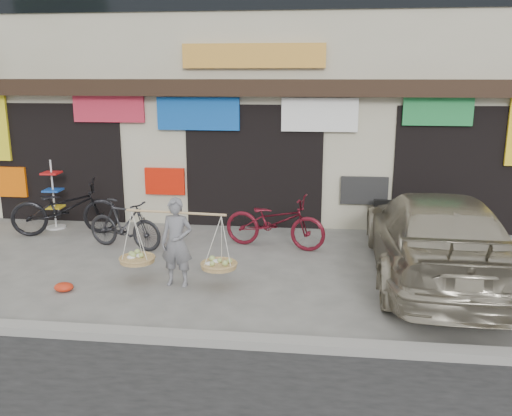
# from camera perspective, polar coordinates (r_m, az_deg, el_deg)

# --- Properties ---
(ground) EXTENTS (70.00, 70.00, 0.00)m
(ground) POSITION_cam_1_polar(r_m,az_deg,el_deg) (8.92, -3.01, -8.02)
(ground) COLOR slate
(ground) RESTS_ON ground
(kerb) EXTENTS (70.00, 0.25, 0.12)m
(kerb) POSITION_cam_1_polar(r_m,az_deg,el_deg) (7.11, -5.83, -13.52)
(kerb) COLOR gray
(kerb) RESTS_ON ground
(shophouse_block) EXTENTS (14.00, 6.32, 7.00)m
(shophouse_block) POSITION_cam_1_polar(r_m,az_deg,el_deg) (14.64, 1.22, 14.37)
(shophouse_block) COLOR beige
(shophouse_block) RESTS_ON ground
(street_vendor) EXTENTS (1.94, 0.67, 1.44)m
(street_vendor) POSITION_cam_1_polar(r_m,az_deg,el_deg) (8.76, -8.32, -4.02)
(street_vendor) COLOR slate
(street_vendor) RESTS_ON ground
(bike_0) EXTENTS (2.34, 1.36, 1.16)m
(bike_0) POSITION_cam_1_polar(r_m,az_deg,el_deg) (12.13, -19.46, 0.01)
(bike_0) COLOR black
(bike_0) RESTS_ON ground
(bike_1) EXTENTS (1.70, 0.89, 0.99)m
(bike_1) POSITION_cam_1_polar(r_m,az_deg,el_deg) (10.84, -13.69, -1.65)
(bike_1) COLOR black
(bike_1) RESTS_ON ground
(bike_2) EXTENTS (2.12, 1.10, 1.06)m
(bike_2) POSITION_cam_1_polar(r_m,az_deg,el_deg) (10.58, 2.00, -1.43)
(bike_2) COLOR #570F1A
(bike_2) RESTS_ON ground
(suv) EXTENTS (2.17, 5.07, 1.46)m
(suv) POSITION_cam_1_polar(r_m,az_deg,el_deg) (9.43, 18.34, -2.82)
(suv) COLOR #A29983
(suv) RESTS_ON ground
(display_rack) EXTENTS (0.42, 0.42, 1.53)m
(display_rack) POSITION_cam_1_polar(r_m,az_deg,el_deg) (12.71, -20.50, 0.69)
(display_rack) COLOR silver
(display_rack) RESTS_ON ground
(red_bag) EXTENTS (0.31, 0.25, 0.14)m
(red_bag) POSITION_cam_1_polar(r_m,az_deg,el_deg) (9.13, -19.57, -7.85)
(red_bag) COLOR red
(red_bag) RESTS_ON ground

